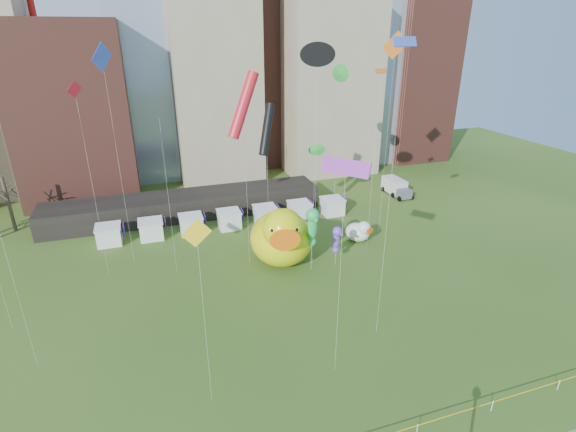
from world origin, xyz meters
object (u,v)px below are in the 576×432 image
object	(u,v)px
seahorse_purple	(337,238)
box_truck	(396,187)
big_duck	(282,236)
small_duck	(359,231)
seahorse_green	(312,224)

from	to	relation	value
seahorse_purple	box_truck	bearing A→B (deg)	35.08
big_duck	small_duck	world-z (taller)	big_duck
box_truck	big_duck	bearing A→B (deg)	-147.79
seahorse_purple	box_truck	xyz separation A→B (m)	(18.67, 17.89, -2.02)
seahorse_green	box_truck	size ratio (longest dim) A/B	1.22
big_duck	seahorse_purple	distance (m)	6.05
big_duck	small_duck	distance (m)	11.33
small_duck	seahorse_green	bearing A→B (deg)	-169.64
seahorse_purple	box_truck	distance (m)	25.94
small_duck	box_truck	bearing A→B (deg)	25.07
seahorse_green	seahorse_purple	size ratio (longest dim) A/B	1.56
seahorse_green	box_truck	bearing A→B (deg)	45.46
small_duck	seahorse_purple	distance (m)	7.17
seahorse_purple	big_duck	bearing A→B (deg)	151.09
small_duck	box_truck	xyz separation A→B (m)	(13.49, 13.36, -0.04)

